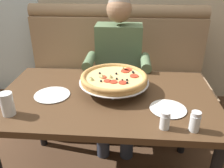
% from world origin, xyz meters
% --- Properties ---
extents(booth_bench, '(1.80, 0.78, 1.13)m').
position_xyz_m(booth_bench, '(0.00, 0.88, 0.40)').
color(booth_bench, '#937556').
rests_on(booth_bench, ground_plane).
extents(dining_table, '(1.37, 0.82, 0.72)m').
position_xyz_m(dining_table, '(0.00, 0.00, 0.64)').
color(dining_table, '#4C331E').
rests_on(dining_table, ground_plane).
extents(diner_main, '(0.54, 0.64, 1.27)m').
position_xyz_m(diner_main, '(0.04, 0.61, 0.71)').
color(diner_main, '#2D3342').
rests_on(diner_main, ground_plane).
extents(pizza, '(0.45, 0.45, 0.12)m').
position_xyz_m(pizza, '(0.04, 0.07, 0.81)').
color(pizza, silver).
rests_on(pizza, dining_table).
extents(shaker_parmesan, '(0.05, 0.05, 0.10)m').
position_xyz_m(shaker_parmesan, '(0.33, -0.32, 0.76)').
color(shaker_parmesan, white).
rests_on(shaker_parmesan, dining_table).
extents(shaker_oregano, '(0.05, 0.05, 0.11)m').
position_xyz_m(shaker_oregano, '(0.47, -0.32, 0.77)').
color(shaker_oregano, white).
rests_on(shaker_oregano, dining_table).
extents(plate_near_left, '(0.23, 0.23, 0.02)m').
position_xyz_m(plate_near_left, '(-0.34, -0.03, 0.73)').
color(plate_near_left, white).
rests_on(plate_near_left, dining_table).
extents(plate_near_right, '(0.21, 0.21, 0.02)m').
position_xyz_m(plate_near_right, '(0.37, -0.14, 0.73)').
color(plate_near_right, white).
rests_on(plate_near_right, dining_table).
extents(drinking_glass, '(0.07, 0.07, 0.13)m').
position_xyz_m(drinking_glass, '(-0.51, -0.26, 0.78)').
color(drinking_glass, silver).
rests_on(drinking_glass, dining_table).
extents(patio_chair, '(0.41, 0.40, 0.86)m').
position_xyz_m(patio_chair, '(-1.70, 2.08, 0.52)').
color(patio_chair, black).
rests_on(patio_chair, ground_plane).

